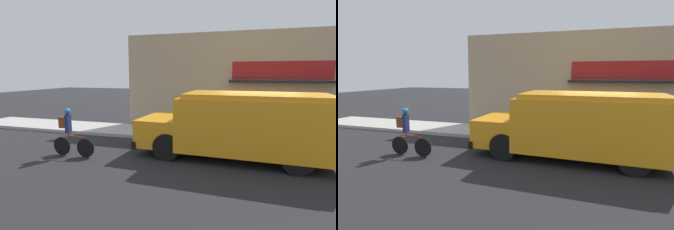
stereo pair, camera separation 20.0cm
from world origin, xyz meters
TOP-DOWN VIEW (x-y plane):
  - ground_plane at (0.00, 0.00)m, footprint 70.00×70.00m
  - sidewalk at (0.00, 1.12)m, footprint 28.00×2.24m
  - storefront at (0.04, 2.65)m, footprint 12.56×0.82m
  - school_bus at (-0.59, -1.32)m, footprint 6.08×2.94m
  - cyclist at (-5.94, -2.74)m, footprint 1.51×0.21m
  - trash_bin at (-1.24, 1.88)m, footprint 0.48×0.48m

SIDE VIEW (x-z plane):
  - ground_plane at x=0.00m, z-range 0.00..0.00m
  - sidewalk at x=0.00m, z-range 0.00..0.14m
  - trash_bin at x=-1.24m, z-range 0.14..0.98m
  - cyclist at x=-5.94m, z-range -0.01..1.57m
  - school_bus at x=-0.59m, z-range 0.06..2.14m
  - storefront at x=0.04m, z-range 0.01..4.58m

